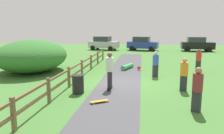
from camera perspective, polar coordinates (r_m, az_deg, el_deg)
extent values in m
plane|color=#427533|center=(12.68, 2.05, -4.15)|extent=(60.00, 60.00, 0.00)
cube|color=#47474C|center=(12.68, 2.05, -4.10)|extent=(2.40, 28.00, 0.02)
cube|color=brown|center=(7.41, -24.35, -11.21)|extent=(0.12, 0.12, 1.10)
cube|color=brown|center=(9.55, -16.18, -5.94)|extent=(0.12, 0.12, 1.10)
cube|color=brown|center=(11.87, -11.18, -2.60)|extent=(0.12, 0.12, 1.10)
cube|color=brown|center=(14.28, -7.85, -0.35)|extent=(0.12, 0.12, 1.10)
cube|color=brown|center=(16.73, -5.50, 1.24)|extent=(0.12, 0.12, 1.10)
cube|color=brown|center=(19.21, -3.74, 2.43)|extent=(0.12, 0.12, 1.10)
cube|color=brown|center=(21.72, -2.39, 3.34)|extent=(0.12, 0.12, 1.10)
cube|color=brown|center=(13.07, -9.36, -1.59)|extent=(0.08, 18.00, 0.09)
cube|color=brown|center=(12.99, -9.41, 0.36)|extent=(0.08, 18.00, 0.09)
ellipsoid|color=#33702D|center=(16.73, -20.08, 2.77)|extent=(4.76, 5.71, 2.31)
cylinder|color=black|center=(10.71, -8.85, -4.46)|extent=(0.56, 0.56, 0.90)
cube|color=black|center=(11.32, -0.57, -5.42)|extent=(0.21, 0.80, 0.02)
cylinder|color=silver|center=(11.61, -0.72, -5.23)|extent=(0.03, 0.06, 0.06)
cylinder|color=silver|center=(11.59, 0.02, -5.26)|extent=(0.03, 0.06, 0.06)
cylinder|color=silver|center=(11.08, -1.18, -5.99)|extent=(0.03, 0.06, 0.06)
cylinder|color=silver|center=(11.06, -0.41, -6.03)|extent=(0.03, 0.06, 0.06)
cube|color=#2D2D33|center=(11.21, -0.57, -3.26)|extent=(0.20, 0.32, 0.85)
cylinder|color=white|center=(11.06, -0.58, 0.69)|extent=(0.38, 0.38, 0.71)
sphere|color=brown|center=(10.99, -0.58, 3.17)|extent=(0.26, 0.26, 0.26)
cylinder|color=green|center=(16.82, 4.03, 0.10)|extent=(0.92, 1.68, 0.36)
sphere|color=red|center=(16.46, 7.05, -0.17)|extent=(0.26, 0.26, 0.26)
cube|color=#BF8C19|center=(9.33, -3.33, -8.88)|extent=(0.78, 0.60, 0.02)
cylinder|color=silver|center=(9.51, -1.91, -8.76)|extent=(0.07, 0.06, 0.06)
cylinder|color=silver|center=(9.38, -1.55, -9.04)|extent=(0.07, 0.06, 0.06)
cylinder|color=silver|center=(9.32, -5.12, -9.20)|extent=(0.07, 0.06, 0.06)
cylinder|color=silver|center=(9.19, -4.80, -9.49)|extent=(0.07, 0.06, 0.06)
cube|color=#2D2D33|center=(8.91, 21.16, -8.40)|extent=(0.38, 0.33, 0.81)
cylinder|color=maroon|center=(8.71, 21.47, -3.77)|extent=(0.52, 0.52, 0.67)
sphere|color=#9E704C|center=(8.62, 21.66, -0.82)|extent=(0.24, 0.24, 0.24)
cube|color=#2D2D33|center=(14.36, 11.23, -1.03)|extent=(0.38, 0.33, 0.78)
cylinder|color=blue|center=(14.24, 11.33, 1.81)|extent=(0.52, 0.52, 0.65)
sphere|color=beige|center=(14.19, 11.39, 3.58)|extent=(0.24, 0.24, 0.24)
cube|color=#2D2D33|center=(11.54, 18.14, -4.07)|extent=(0.37, 0.29, 0.79)
cylinder|color=orange|center=(11.39, 18.34, -0.53)|extent=(0.48, 0.48, 0.66)
sphere|color=tan|center=(11.32, 18.47, 1.70)|extent=(0.24, 0.24, 0.24)
cube|color=#2D2D33|center=(17.18, 21.55, 0.24)|extent=(0.38, 0.34, 0.76)
cylinder|color=red|center=(17.08, 21.70, 2.55)|extent=(0.52, 0.52, 0.64)
sphere|color=brown|center=(17.03, 21.80, 3.99)|extent=(0.23, 0.23, 0.23)
cube|color=#B7B7BC|center=(31.54, -2.16, 5.88)|extent=(4.47, 2.56, 0.90)
cube|color=#2D333D|center=(31.57, -2.51, 7.34)|extent=(2.48, 1.99, 0.70)
cylinder|color=black|center=(31.92, 0.70, 5.13)|extent=(0.68, 0.37, 0.64)
cylinder|color=black|center=(30.27, -0.42, 4.85)|extent=(0.68, 0.37, 0.64)
cylinder|color=black|center=(32.91, -3.76, 5.26)|extent=(0.68, 0.37, 0.64)
cylinder|color=black|center=(31.32, -5.07, 4.99)|extent=(0.68, 0.37, 0.64)
cube|color=#283D99|center=(31.07, 8.03, 5.72)|extent=(4.47, 2.58, 0.90)
cube|color=#2D333D|center=(31.06, 7.71, 7.21)|extent=(2.49, 2.01, 0.70)
cylinder|color=black|center=(31.71, 10.75, 4.92)|extent=(0.68, 0.37, 0.64)
cylinder|color=black|center=(29.98, 10.17, 4.64)|extent=(0.68, 0.37, 0.64)
cylinder|color=black|center=(32.27, 6.01, 5.13)|extent=(0.68, 0.37, 0.64)
cylinder|color=black|center=(30.58, 5.17, 4.86)|extent=(0.68, 0.37, 0.64)
cube|color=black|center=(31.96, 21.39, 5.25)|extent=(4.26, 1.86, 0.90)
cube|color=#2D333D|center=(31.87, 21.13, 6.69)|extent=(2.26, 1.64, 0.70)
cylinder|color=black|center=(33.14, 23.34, 4.48)|extent=(0.65, 0.26, 0.64)
cylinder|color=black|center=(31.44, 24.06, 4.17)|extent=(0.65, 0.26, 0.64)
cylinder|color=black|center=(32.62, 18.71, 4.70)|extent=(0.65, 0.26, 0.64)
cylinder|color=black|center=(30.89, 19.19, 4.39)|extent=(0.65, 0.26, 0.64)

